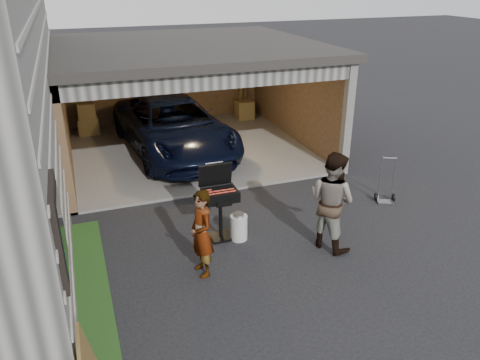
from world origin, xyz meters
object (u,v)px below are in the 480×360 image
object	(u,v)px
woman	(202,234)
hand_truck	(386,193)
bbq_grill	(220,197)
propane_tank	(239,227)
minivan	(174,129)
man	(332,201)

from	to	relation	value
woman	hand_truck	size ratio (longest dim) A/B	1.46
bbq_grill	hand_truck	size ratio (longest dim) A/B	1.37
woman	propane_tank	distance (m)	1.33
hand_truck	propane_tank	bearing A→B (deg)	-149.10
minivan	hand_truck	bearing A→B (deg)	-56.04
man	hand_truck	xyz separation A→B (m)	(2.05, 1.14, -0.71)
minivan	woman	size ratio (longest dim) A/B	3.44
minivan	man	size ratio (longest dim) A/B	2.84
minivan	propane_tank	xyz separation A→B (m)	(0.11, -4.82, -0.47)
man	propane_tank	bearing A→B (deg)	38.20
woman	man	size ratio (longest dim) A/B	0.83
woman	minivan	bearing A→B (deg)	163.31
minivan	propane_tank	world-z (taller)	minivan
minivan	hand_truck	size ratio (longest dim) A/B	5.04
hand_truck	woman	bearing A→B (deg)	-140.16
propane_tank	hand_truck	size ratio (longest dim) A/B	0.47
hand_truck	man	bearing A→B (deg)	-126.11
woman	hand_truck	world-z (taller)	woman
minivan	bbq_grill	bearing A→B (deg)	-97.51
woman	hand_truck	xyz separation A→B (m)	(4.43, 1.19, -0.55)
propane_tank	bbq_grill	bearing A→B (deg)	148.25
woman	propane_tank	size ratio (longest dim) A/B	3.09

